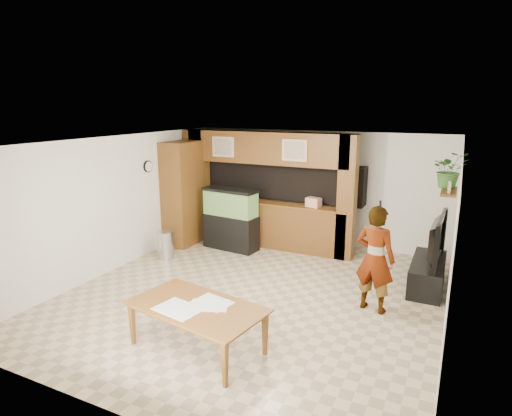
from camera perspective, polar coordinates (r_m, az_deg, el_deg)
The scene contains 22 objects.
floor at distance 7.50m, azimuth -0.32°, elevation -11.43°, with size 6.50×6.50×0.00m, color #C8AB8A.
ceiling at distance 6.81m, azimuth -0.34°, elevation 8.79°, with size 6.50×6.50×0.00m, color white.
wall_back at distance 9.99m, azimuth 7.87°, elevation 2.70°, with size 6.00×6.00×0.00m, color silver.
wall_left at distance 8.74m, azimuth -18.30°, elevation 0.55°, with size 6.50×6.50×0.00m, color silver.
wall_right at distance 6.38m, azimuth 24.75°, elevation -4.76°, with size 6.50×6.50×0.00m, color silver.
partition at distance 9.76m, azimuth 1.44°, elevation 2.64°, with size 4.20×0.99×2.60m.
wall_clock at distance 9.35m, azimuth -14.19°, elevation 5.39°, with size 0.05×0.25×0.25m.
wall_shelf at distance 8.19m, azimuth 24.34°, elevation 2.03°, with size 0.25×0.90×0.04m, color brown.
pantry_cabinet at distance 9.97m, azimuth -9.67°, elevation 1.94°, with size 0.59×0.97×2.37m, color brown.
trash_can at distance 9.21m, azimuth -11.94°, elevation -4.87°, with size 0.32×0.32×0.59m, color #B2B2B7.
aquarium at distance 9.55m, azimuth -3.39°, elevation -1.56°, with size 1.24×0.47×1.38m.
tv_stand at distance 8.27m, azimuth 21.88°, elevation -8.15°, with size 0.54×1.48×0.49m, color black.
television at distance 8.05m, azimuth 22.30°, elevation -3.77°, with size 1.44×0.19×0.83m, color black.
photo_frame at distance 7.89m, azimuth 24.36°, elevation 2.53°, with size 0.03×0.15×0.20m, color tan.
potted_plant at distance 8.37m, azimuth 24.43°, elevation 4.67°, with size 0.59×0.51×0.65m, color #336829.
person at distance 6.91m, azimuth 15.59°, elevation -6.55°, with size 0.62×0.41×1.70m, color #A27D58.
microphone at distance 6.50m, azimuth 16.26°, elevation 0.36°, with size 0.03×0.03×0.15m, color black.
dining_table at distance 5.88m, azimuth -8.09°, elevation -15.64°, with size 1.79×1.00×0.63m, color brown.
newspaper_a at distance 5.74m, azimuth -6.27°, elevation -12.76°, with size 0.49×0.36×0.01m, color silver.
newspaper_b at distance 5.70m, azimuth -10.30°, elevation -13.09°, with size 0.58×0.42×0.01m, color silver.
newspaper_c at distance 5.81m, azimuth -5.82°, elevation -12.41°, with size 0.50×0.36×0.01m, color silver.
counter_box at distance 9.21m, azimuth 7.69°, elevation 0.75°, with size 0.30×0.20×0.20m, color tan.
Camera 1 is at (2.97, -6.10, 3.18)m, focal length 30.00 mm.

